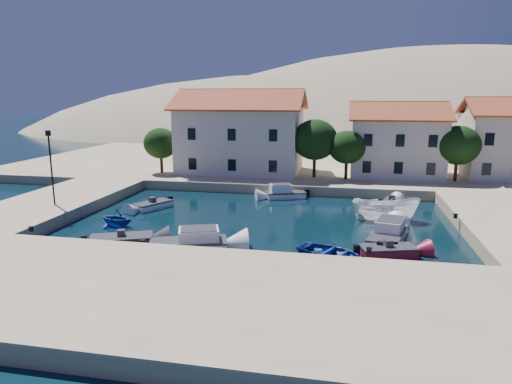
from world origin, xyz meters
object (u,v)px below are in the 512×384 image
Objects in this scene: lamppost at (51,160)px; boat_east at (385,220)px; building_mid at (396,138)px; rowboat_south at (331,257)px; building_left at (241,130)px; cabin_cruiser_east at (388,234)px; building_right at (508,137)px; cabin_cruiser_south at (188,243)px.

lamppost is 1.15× the size of boat_east.
lamppost is (-29.50, -21.00, -0.47)m from building_mid.
lamppost is 24.41m from rowboat_south.
building_left is 1.40× the size of building_mid.
cabin_cruiser_east is (27.06, -1.41, -4.28)m from lamppost.
cabin_cruiser_east is (15.56, -21.41, -5.46)m from building_left.
cabin_cruiser_east is (-14.44, -23.41, -5.00)m from building_right.
building_left is 23.10m from lamppost.
building_mid is 1.92× the size of cabin_cruiser_east.
cabin_cruiser_south is at bearing -23.10° from lamppost.
building_left reaches higher than cabin_cruiser_south.
building_right is 39.57m from cabin_cruiser_south.
building_right is at bearing 3.81° from building_left.
boat_east is at bearing -45.27° from building_left.
cabin_cruiser_east is at bearing -53.99° from building_left.
cabin_cruiser_east is 1.01× the size of boat_east.
cabin_cruiser_south is at bearing -84.63° from building_left.
building_left reaches higher than lamppost.
building_left is at bearing 76.16° from cabin_cruiser_south.
building_left is 26.63m from cabin_cruiser_south.
boat_east is (15.80, -15.95, -5.94)m from building_left.
building_mid reaches higher than lamppost.
boat_east is at bearing -128.36° from building_right.
building_mid is at bearing 40.78° from cabin_cruiser_south.
cabin_cruiser_east reaches higher than boat_east.
building_right is 2.10× the size of rowboat_south.
building_right is (30.00, 2.00, -0.46)m from building_left.
rowboat_south is (23.26, -5.65, -4.75)m from lamppost.
lamppost is at bearing -152.07° from building_right.
cabin_cruiser_south is (-27.56, -27.95, -5.00)m from building_right.
lamppost reaches higher than rowboat_south.
building_mid is 1.94× the size of boat_east.
building_left is 28.83m from rowboat_south.
lamppost is (-41.50, -22.00, -0.72)m from building_right.
cabin_cruiser_south is (13.94, -5.95, -4.28)m from lamppost.
cabin_cruiser_south is at bearing -120.01° from building_mid.
building_right is at bearing -42.26° from boat_east.
building_left is at bearing 60.10° from lamppost.
cabin_cruiser_south is 1.00× the size of cabin_cruiser_east.
building_right is 1.73× the size of cabin_cruiser_east.
building_mid is 2.34× the size of rowboat_south.
building_mid is 23.04m from cabin_cruiser_east.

